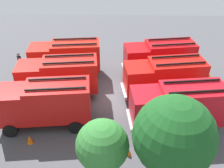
# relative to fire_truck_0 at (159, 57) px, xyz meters

# --- Properties ---
(ground_plane) EXTENTS (48.73, 48.73, 0.00)m
(ground_plane) POSITION_rel_fire_truck_0_xyz_m (4.75, 3.98, -2.15)
(ground_plane) COLOR #4C4C51
(fire_truck_0) EXTENTS (7.48, 3.62, 3.88)m
(fire_truck_0) POSITION_rel_fire_truck_0_xyz_m (0.00, 0.00, 0.00)
(fire_truck_0) COLOR red
(fire_truck_0) RESTS_ON ground
(fire_truck_1) EXTENTS (7.41, 3.35, 3.88)m
(fire_truck_1) POSITION_rel_fire_truck_0_xyz_m (9.57, 0.18, 0.00)
(fire_truck_1) COLOR red
(fire_truck_1) RESTS_ON ground
(fire_truck_2) EXTENTS (7.48, 3.60, 3.88)m
(fire_truck_2) POSITION_rel_fire_truck_0_xyz_m (0.09, 3.90, 0.00)
(fire_truck_2) COLOR red
(fire_truck_2) RESTS_ON ground
(fire_truck_3) EXTENTS (7.43, 3.40, 3.88)m
(fire_truck_3) POSITION_rel_fire_truck_0_xyz_m (9.53, 3.91, 0.00)
(fire_truck_3) COLOR red
(fire_truck_3) RESTS_ON ground
(fire_truck_4) EXTENTS (7.44, 3.43, 3.88)m
(fire_truck_4) POSITION_rel_fire_truck_0_xyz_m (-0.32, 7.95, 0.00)
(fire_truck_4) COLOR red
(fire_truck_4) RESTS_ON ground
(fire_truck_5) EXTENTS (7.41, 3.36, 3.88)m
(fire_truck_5) POSITION_rel_fire_truck_0_xyz_m (9.79, 7.83, 0.00)
(fire_truck_5) COLOR red
(fire_truck_5) RESTS_ON ground
(firefighter_0) EXTENTS (0.48, 0.43, 1.75)m
(firefighter_0) POSITION_rel_fire_truck_0_xyz_m (-4.36, 2.43, -1.17)
(firefighter_0) COLOR black
(firefighter_0) RESTS_ON ground
(firefighter_1) EXTENTS (0.39, 0.48, 1.78)m
(firefighter_1) POSITION_rel_fire_truck_0_xyz_m (2.52, 10.18, -1.15)
(firefighter_1) COLOR black
(firefighter_1) RESTS_ON ground
(firefighter_2) EXTENTS (0.48, 0.45, 1.82)m
(firefighter_2) POSITION_rel_fire_truck_0_xyz_m (15.01, -1.10, -1.12)
(firefighter_2) COLOR black
(firefighter_2) RESTS_ON ground
(tree_0) EXTENTS (4.34, 4.34, 6.72)m
(tree_0) POSITION_rel_fire_truck_0_xyz_m (1.33, 13.61, 2.37)
(tree_0) COLOR brown
(tree_0) RESTS_ON ground
(tree_1) EXTENTS (3.06, 3.06, 4.74)m
(tree_1) POSITION_rel_fire_truck_0_xyz_m (5.07, 13.11, 1.04)
(tree_1) COLOR brown
(tree_1) RESTS_ON ground
(traffic_cone_0) EXTENTS (0.47, 0.47, 0.67)m
(traffic_cone_0) POSITION_rel_fire_truck_0_xyz_m (10.68, 9.95, -1.82)
(traffic_cone_0) COLOR #F2600C
(traffic_cone_0) RESTS_ON ground
(traffic_cone_1) EXTENTS (0.52, 0.52, 0.74)m
(traffic_cone_1) POSITION_rel_fire_truck_0_xyz_m (3.49, 10.87, -1.78)
(traffic_cone_1) COLOR #F2600C
(traffic_cone_1) RESTS_ON ground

